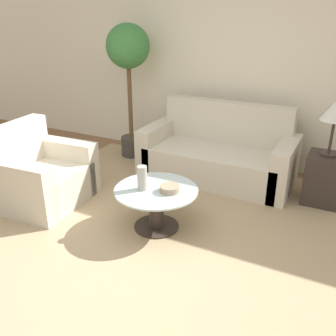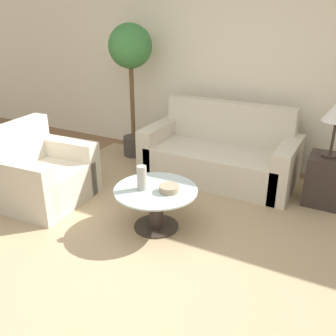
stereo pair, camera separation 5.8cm
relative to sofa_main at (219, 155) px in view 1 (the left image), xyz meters
The scene contains 11 objects.
ground_plane 2.25m from the sofa_main, 94.57° to the right, with size 14.00×14.00×0.00m, color brown.
wall_back 1.20m from the sofa_main, 105.74° to the left, with size 10.00×0.06×2.60m.
rug 1.50m from the sofa_main, 94.27° to the right, with size 3.75×3.76×0.01m.
sofa_main is the anchor object (origin of this frame).
armchair 2.19m from the sofa_main, 134.43° to the right, with size 0.87×1.02×0.89m.
coffee_table 1.47m from the sofa_main, 94.27° to the right, with size 0.81×0.81×0.42m.
side_table 1.29m from the sofa_main, ahead, with size 0.40×0.40×0.56m.
table_lamp 1.49m from the sofa_main, ahead, with size 0.30×0.30×0.61m.
potted_plant 1.78m from the sofa_main, behind, with size 0.59×0.59×1.86m.
vase 1.57m from the sofa_main, 98.26° to the right, with size 0.09×0.09×0.24m.
bowl 1.47m from the sofa_main, 88.84° to the right, with size 0.19×0.19×0.06m.
Camera 1 is at (1.64, -2.05, 2.02)m, focal length 40.00 mm.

